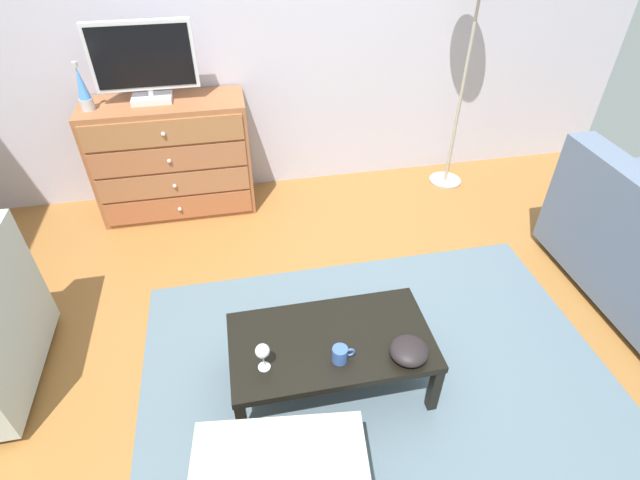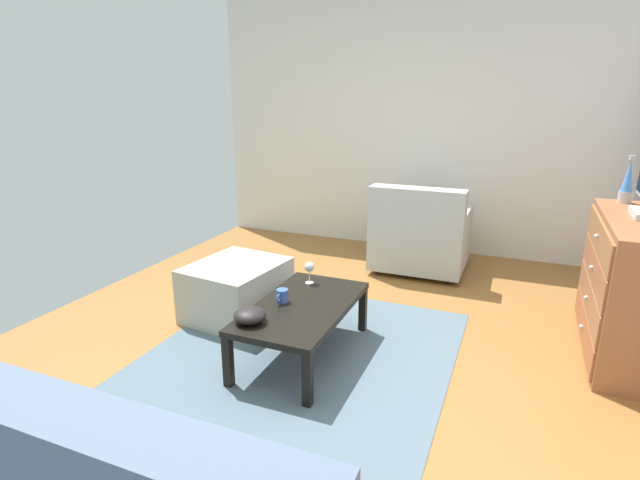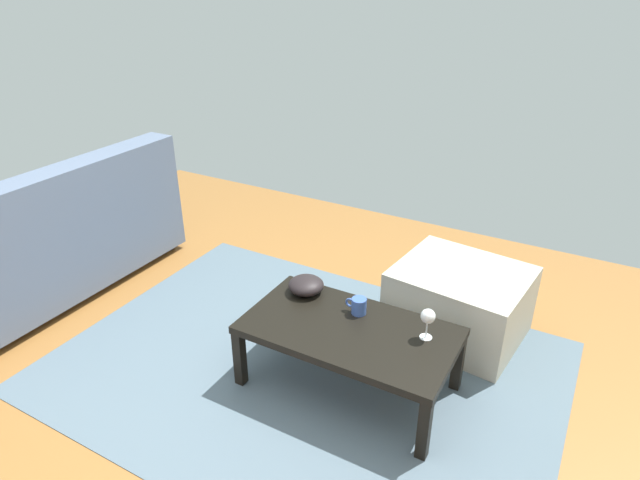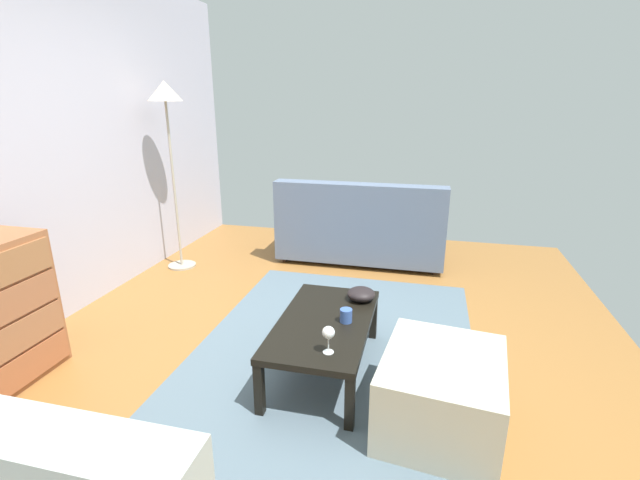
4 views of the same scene
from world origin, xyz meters
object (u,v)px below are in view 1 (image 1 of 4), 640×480
at_px(tv, 144,61).
at_px(coffee_table, 331,345).
at_px(lava_lamp, 83,89).
at_px(bowl_decorative, 409,351).
at_px(dresser, 173,158).
at_px(mug, 341,354).
at_px(wine_glass, 263,352).

bearing_deg(tv, coffee_table, -65.06).
distance_m(lava_lamp, bowl_decorative, 2.73).
bearing_deg(lava_lamp, coffee_table, -54.72).
bearing_deg(bowl_decorative, tv, 120.53).
bearing_deg(dresser, bowl_decorative, -60.45).
xyz_separation_m(coffee_table, mug, (0.02, -0.13, 0.08)).
height_order(dresser, lava_lamp, lava_lamp).
distance_m(dresser, lava_lamp, 0.77).
bearing_deg(wine_glass, mug, -4.55).
height_order(lava_lamp, bowl_decorative, lava_lamp).
height_order(wine_glass, mug, wine_glass).
height_order(tv, lava_lamp, tv).
bearing_deg(wine_glass, lava_lamp, 116.24).
bearing_deg(lava_lamp, bowl_decorative, -50.80).
bearing_deg(coffee_table, dresser, 113.67).
xyz_separation_m(dresser, lava_lamp, (-0.49, -0.04, 0.60)).
xyz_separation_m(tv, wine_glass, (0.55, -2.05, -0.72)).
distance_m(coffee_table, wine_glass, 0.40).
relative_size(dresser, lava_lamp, 3.56).
bearing_deg(bowl_decorative, dresser, 119.55).
bearing_deg(dresser, tv, 159.04).
height_order(lava_lamp, coffee_table, lava_lamp).
bearing_deg(tv, wine_glass, -74.90).
bearing_deg(bowl_decorative, lava_lamp, 129.20).
xyz_separation_m(wine_glass, bowl_decorative, (0.70, -0.07, -0.07)).
distance_m(lava_lamp, wine_glass, 2.29).
bearing_deg(dresser, coffee_table, -66.33).
distance_m(tv, coffee_table, 2.32).
relative_size(coffee_table, bowl_decorative, 5.40).
distance_m(tv, lava_lamp, 0.45).
xyz_separation_m(dresser, wine_glass, (0.49, -2.03, 0.02)).
xyz_separation_m(lava_lamp, coffee_table, (1.33, -1.88, -0.74)).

